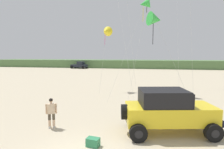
% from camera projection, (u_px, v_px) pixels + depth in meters
% --- Properties ---
extents(dune_ridge, '(90.00, 8.54, 2.31)m').
position_uv_depth(dune_ridge, '(136.00, 64.00, 56.11)').
color(dune_ridge, '#567A47').
rests_on(dune_ridge, ground_plane).
extents(jeep, '(5.01, 3.20, 2.26)m').
position_uv_depth(jeep, '(168.00, 110.00, 9.54)').
color(jeep, yellow).
rests_on(jeep, ground_plane).
extents(person_watching, '(0.58, 0.42, 1.67)m').
position_uv_depth(person_watching, '(51.00, 111.00, 10.19)').
color(person_watching, '#DBB28E').
rests_on(person_watching, ground_plane).
extents(cooler_box, '(0.61, 0.44, 0.38)m').
position_uv_depth(cooler_box, '(93.00, 142.00, 8.19)').
color(cooler_box, '#2D7F51').
rests_on(cooler_box, ground_plane).
extents(distant_pickup, '(4.86, 3.09, 1.98)m').
position_uv_depth(distant_pickup, '(80.00, 65.00, 53.22)').
color(distant_pickup, '#1E232D').
rests_on(distant_pickup, ground_plane).
extents(kite_purple_stunt, '(3.73, 2.96, 7.83)m').
position_uv_depth(kite_purple_stunt, '(155.00, 19.00, 16.11)').
color(kite_purple_stunt, green).
rests_on(kite_purple_stunt, ground_plane).
extents(kite_green_box, '(3.47, 5.17, 9.57)m').
position_uv_depth(kite_green_box, '(145.00, 4.00, 18.59)').
color(kite_green_box, green).
rests_on(kite_green_box, ground_plane).
extents(kite_red_delta, '(1.41, 2.97, 7.17)m').
position_uv_depth(kite_red_delta, '(106.00, 31.00, 20.41)').
color(kite_red_delta, yellow).
rests_on(kite_red_delta, ground_plane).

